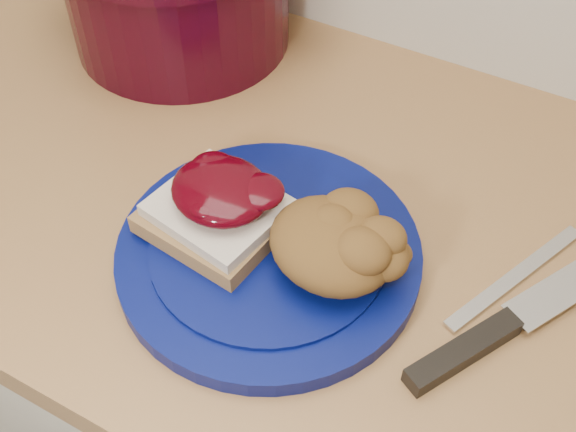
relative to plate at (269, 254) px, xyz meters
The scene contains 6 objects.
base_cabinet 0.49m from the plate, 118.19° to the left, with size 4.00×0.60×0.86m, color beige.
plate is the anchor object (origin of this frame).
sandwich 0.07m from the plate, behind, with size 0.14×0.12×0.06m.
stuffing_mound 0.08m from the plate, ahead, with size 0.12×0.10×0.06m, color brown.
chef_knife 0.22m from the plate, ahead, with size 0.18×0.29×0.02m.
butter_knife 0.23m from the plate, 23.28° to the left, with size 0.18×0.01×0.00m, color silver.
Camera 1 is at (0.27, 1.05, 1.45)m, focal length 45.00 mm.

